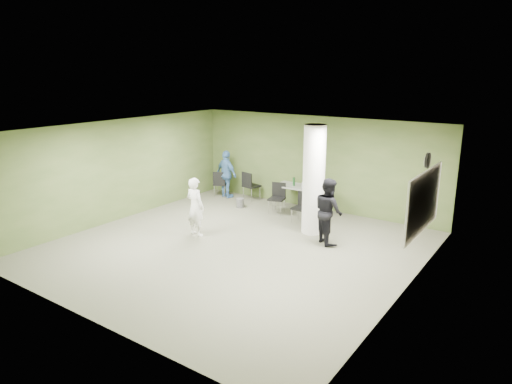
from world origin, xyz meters
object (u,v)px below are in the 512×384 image
Objects in this scene: woman_white at (195,207)px; chair_back_left at (220,182)px; folding_table at (301,188)px; man_blue at (227,174)px; man_black at (328,211)px.

chair_back_left is at bearing -56.39° from woman_white.
man_blue is at bearing -179.74° from folding_table.
folding_table reaches higher than chair_back_left.
woman_white is at bearing 63.47° from man_black.
man_black reaches higher than folding_table.
chair_back_left is at bearing -178.43° from folding_table.
folding_table is at bearing -8.34° from man_black.
chair_back_left is (-3.01, -0.09, -0.22)m from folding_table.
woman_white reaches higher than folding_table.
folding_table is 3.52m from woman_white.
man_blue reaches higher than woman_white.
man_black is (1.80, -1.87, 0.09)m from folding_table.
man_blue is (-2.79, -0.02, 0.07)m from folding_table.
chair_back_left is at bearing 30.37° from man_blue.
man_blue is at bearing -59.99° from woman_white.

